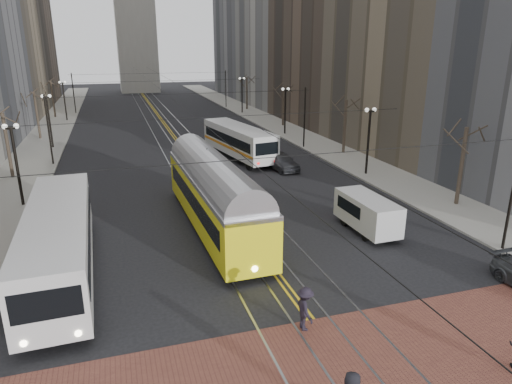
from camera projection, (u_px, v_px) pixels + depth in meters
ground at (301, 307)px, 19.85m from camera, size 260.00×260.00×0.00m
sidewalk_left at (48, 137)px, 56.41m from camera, size 5.00×140.00×0.15m
sidewalk_right at (276, 125)px, 64.96m from camera, size 5.00×140.00×0.15m
crosswalk_band at (345, 366)px, 16.21m from camera, size 25.00×6.00×0.01m
streetcar_rails at (170, 131)px, 60.71m from camera, size 4.80×130.00×0.02m
centre_lines at (170, 131)px, 60.71m from camera, size 0.42×130.00×0.01m
building_right_far at (259, 1)px, 99.07m from camera, size 16.00×20.00×40.00m
lamp_posts at (189, 131)px, 45.09m from camera, size 27.60×57.20×5.60m
street_trees at (179, 121)px, 51.00m from camera, size 31.68×53.28×5.60m
trolley_wires at (180, 113)px, 50.32m from camera, size 25.96×120.00×6.60m
transit_bus at (60, 244)px, 22.10m from camera, size 3.24×13.60×3.38m
streetcar at (214, 201)px, 27.92m from camera, size 3.28×15.27×3.58m
rear_bus at (238, 142)px, 45.78m from camera, size 4.58×12.50×3.19m
cargo_van at (367, 215)px, 27.62m from camera, size 1.98×4.96×2.18m
sedan_grey at (281, 161)px, 41.64m from camera, size 2.43×4.91×1.61m
sedan_silver at (220, 131)px, 56.11m from camera, size 2.10×4.90×1.57m
pedestrian_d at (305, 309)px, 18.05m from camera, size 0.69×1.19×1.84m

